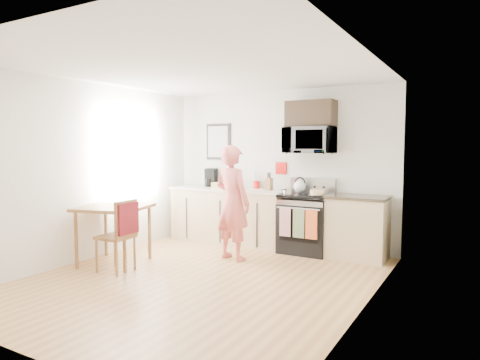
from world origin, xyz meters
The scene contains 28 objects.
floor centered at (0.00, 0.00, 0.00)m, with size 4.60×4.60×0.00m, color #9F6B3D.
back_wall centered at (0.00, 2.30, 1.30)m, with size 4.00×0.04×2.60m, color silver.
front_wall centered at (0.00, -2.30, 1.30)m, with size 4.00×0.04×2.60m, color silver.
left_wall centered at (-2.00, 0.00, 1.30)m, with size 0.04×4.60×2.60m, color silver.
right_wall centered at (2.00, 0.00, 1.30)m, with size 0.04×4.60×2.60m, color silver.
ceiling centered at (0.00, 0.00, 2.60)m, with size 4.00×4.60×0.04m, color silver.
window centered at (-1.96, 0.80, 1.55)m, with size 0.06×1.40×1.50m.
cabinet_left centered at (-0.80, 2.00, 0.45)m, with size 2.10×0.60×0.90m, color tan.
countertop_left centered at (-0.80, 2.00, 0.92)m, with size 2.14×0.64×0.04m, color beige.
cabinet_right centered at (1.43, 2.00, 0.45)m, with size 0.84×0.60×0.90m, color tan.
countertop_right centered at (1.43, 2.00, 0.92)m, with size 0.88×0.64×0.04m, color black.
range centered at (0.63, 1.98, 0.44)m, with size 0.76×0.70×1.16m.
microwave centered at (0.63, 2.08, 1.76)m, with size 0.76×0.51×0.42m, color #A9AAAE.
upper_cabinet centered at (0.63, 2.12, 2.18)m, with size 0.76×0.35×0.40m, color black.
wall_art centered at (-1.20, 2.28, 1.75)m, with size 0.50×0.04×0.65m.
wall_trivet centered at (0.05, 2.28, 1.30)m, with size 0.20×0.02×0.20m, color #A3110D.
person centered at (-0.16, 1.04, 0.84)m, with size 0.61×0.40×1.69m, color #D4423A.
dining_table centered at (-1.49, 0.00, 0.73)m, with size 0.94×0.94×0.83m.
chair centered at (-1.06, -0.26, 0.62)m, with size 0.47×0.43×0.96m.
knife_block centered at (-0.08, 2.09, 1.04)m, with size 0.09×0.13×0.20m, color brown.
utensil_crock centered at (-0.38, 2.22, 1.07)m, with size 0.10×0.10×0.31m.
fruit_bowl centered at (-0.92, 2.13, 0.98)m, with size 0.25×0.25×0.10m.
milk_carton centered at (-0.86, 2.05, 1.06)m, with size 0.09×0.09×0.23m, color tan.
coffee_maker centered at (-1.28, 2.14, 1.09)m, with size 0.24×0.30×0.33m.
bread_bag centered at (-0.90, 1.87, 0.99)m, with size 0.28×0.13×0.10m, color tan.
cake centered at (0.86, 1.82, 0.97)m, with size 0.26×0.26×0.09m.
kettle centered at (0.48, 2.08, 1.03)m, with size 0.20×0.20×0.25m.
pot centered at (0.39, 1.81, 0.97)m, with size 0.18×0.30×0.09m.
Camera 1 is at (3.03, -4.30, 1.66)m, focal length 32.00 mm.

